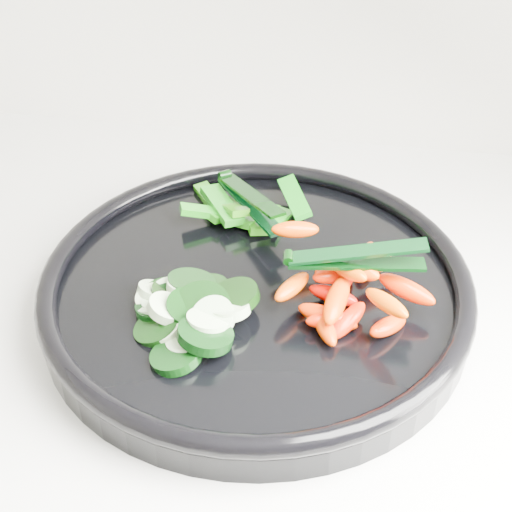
# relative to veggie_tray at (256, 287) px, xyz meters

# --- Properties ---
(veggie_tray) EXTENTS (0.44, 0.44, 0.04)m
(veggie_tray) POSITION_rel_veggie_tray_xyz_m (0.00, 0.00, 0.00)
(veggie_tray) COLOR black
(veggie_tray) RESTS_ON counter
(cucumber_pile) EXTENTS (0.11, 0.13, 0.04)m
(cucumber_pile) POSITION_rel_veggie_tray_xyz_m (-0.05, -0.05, 0.01)
(cucumber_pile) COLOR black
(cucumber_pile) RESTS_ON veggie_tray
(carrot_pile) EXTENTS (0.15, 0.14, 0.05)m
(carrot_pile) POSITION_rel_veggie_tray_xyz_m (0.08, -0.01, 0.02)
(carrot_pile) COLOR #FF1100
(carrot_pile) RESTS_ON veggie_tray
(pepper_pile) EXTENTS (0.13, 0.09, 0.04)m
(pepper_pile) POSITION_rel_veggie_tray_xyz_m (-0.03, 0.10, 0.01)
(pepper_pile) COLOR #1F700A
(pepper_pile) RESTS_ON veggie_tray
(tong_carrot) EXTENTS (0.11, 0.03, 0.02)m
(tong_carrot) POSITION_rel_veggie_tray_xyz_m (0.08, -0.01, 0.05)
(tong_carrot) COLOR black
(tong_carrot) RESTS_ON carrot_pile
(tong_pepper) EXTENTS (0.08, 0.10, 0.02)m
(tong_pepper) POSITION_rel_veggie_tray_xyz_m (-0.02, 0.09, 0.03)
(tong_pepper) COLOR black
(tong_pepper) RESTS_ON pepper_pile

